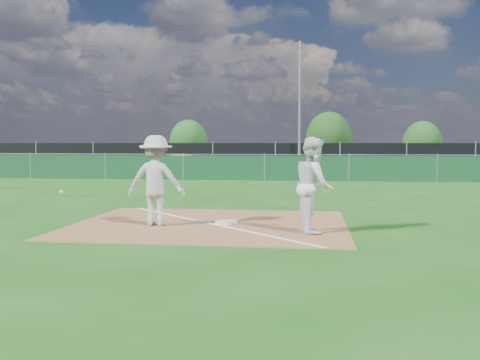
% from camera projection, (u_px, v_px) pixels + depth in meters
% --- Properties ---
extents(ground, '(90.00, 90.00, 0.00)m').
position_uv_depth(ground, '(253.00, 189.00, 20.80)').
color(ground, '#154E10').
rests_on(ground, ground).
extents(infield_dirt, '(6.00, 5.00, 0.02)m').
position_uv_depth(infield_dirt, '(210.00, 224.00, 11.90)').
color(infield_dirt, brown).
rests_on(infield_dirt, ground).
extents(foul_line, '(5.01, 5.01, 0.01)m').
position_uv_depth(foul_line, '(210.00, 223.00, 11.90)').
color(foul_line, white).
rests_on(foul_line, infield_dirt).
extents(green_fence, '(44.00, 0.05, 1.20)m').
position_uv_depth(green_fence, '(264.00, 168.00, 25.70)').
color(green_fence, '#0F391F').
rests_on(green_fence, ground).
extents(dirt_mound, '(3.38, 2.60, 1.17)m').
position_uv_depth(dirt_mound, '(181.00, 165.00, 29.82)').
color(dirt_mound, '#A18A4E').
rests_on(dirt_mound, ground).
extents(black_fence, '(46.00, 0.04, 1.80)m').
position_uv_depth(black_fence, '(275.00, 157.00, 33.59)').
color(black_fence, black).
rests_on(black_fence, ground).
extents(parking_lot, '(46.00, 9.00, 0.01)m').
position_uv_depth(parking_lot, '(280.00, 168.00, 38.60)').
color(parking_lot, black).
rests_on(parking_lot, ground).
extents(light_pole, '(0.16, 0.16, 8.00)m').
position_uv_depth(light_pole, '(300.00, 107.00, 32.88)').
color(light_pole, slate).
rests_on(light_pole, ground).
extents(first_base, '(0.48, 0.48, 0.08)m').
position_uv_depth(first_base, '(227.00, 222.00, 11.86)').
color(first_base, silver).
rests_on(first_base, infield_dirt).
extents(play_at_first, '(2.70, 0.73, 1.96)m').
position_uv_depth(play_at_first, '(156.00, 180.00, 11.59)').
color(play_at_first, silver).
rests_on(play_at_first, infield_dirt).
extents(runner, '(0.87, 1.04, 1.94)m').
position_uv_depth(runner, '(314.00, 185.00, 10.74)').
color(runner, silver).
rests_on(runner, ground).
extents(car_left, '(4.57, 2.10, 1.52)m').
position_uv_depth(car_left, '(200.00, 157.00, 38.03)').
color(car_left, '#97999E').
rests_on(car_left, parking_lot).
extents(car_mid, '(4.75, 2.54, 1.49)m').
position_uv_depth(car_mid, '(288.00, 158.00, 37.30)').
color(car_mid, black).
rests_on(car_mid, parking_lot).
extents(car_right, '(5.21, 2.45, 1.47)m').
position_uv_depth(car_right, '(345.00, 158.00, 36.83)').
color(car_right, black).
rests_on(car_right, parking_lot).
extents(tree_left, '(3.14, 3.14, 3.72)m').
position_uv_depth(tree_left, '(189.00, 142.00, 44.15)').
color(tree_left, '#382316').
rests_on(tree_left, ground).
extents(tree_mid, '(3.64, 3.64, 4.31)m').
position_uv_depth(tree_mid, '(329.00, 138.00, 43.02)').
color(tree_mid, '#382316').
rests_on(tree_mid, ground).
extents(tree_right, '(2.97, 2.97, 3.53)m').
position_uv_depth(tree_right, '(422.00, 143.00, 41.96)').
color(tree_right, '#382316').
rests_on(tree_right, ground).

